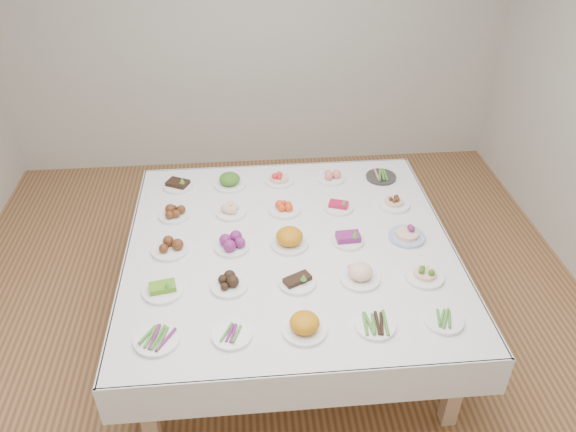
{
  "coord_description": "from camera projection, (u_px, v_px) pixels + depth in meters",
  "views": [
    {
      "loc": [
        -0.16,
        -2.95,
        3.05
      ],
      "look_at": [
        0.12,
        0.14,
        0.88
      ],
      "focal_mm": 35.0,
      "sensor_mm": 36.0,
      "label": 1
    }
  ],
  "objects": [
    {
      "name": "room_envelope",
      "position": [
        268.0,
        91.0,
        3.12
      ],
      "size": [
        5.02,
        5.02,
        2.81
      ],
      "color": "#9C6D41",
      "rests_on": "ground"
    },
    {
      "name": "display_table",
      "position": [
        290.0,
        253.0,
        3.78
      ],
      "size": [
        2.17,
        2.17,
        0.75
      ],
      "color": "white",
      "rests_on": "ground"
    },
    {
      "name": "dish_0",
      "position": [
        157.0,
        338.0,
        3.03
      ],
      "size": [
        0.24,
        0.24,
        0.06
      ],
      "color": "white",
      "rests_on": "display_table"
    },
    {
      "name": "dish_1",
      "position": [
        232.0,
        335.0,
        3.05
      ],
      "size": [
        0.22,
        0.22,
        0.05
      ],
      "color": "white",
      "rests_on": "display_table"
    },
    {
      "name": "dish_2",
      "position": [
        305.0,
        324.0,
        3.07
      ],
      "size": [
        0.24,
        0.24,
        0.13
      ],
      "color": "white",
      "rests_on": "display_table"
    },
    {
      "name": "dish_3",
      "position": [
        375.0,
        325.0,
        3.11
      ],
      "size": [
        0.22,
        0.22,
        0.05
      ],
      "color": "white",
      "rests_on": "display_table"
    },
    {
      "name": "dish_4",
      "position": [
        444.0,
        320.0,
        3.15
      ],
      "size": [
        0.22,
        0.22,
        0.05
      ],
      "color": "white",
      "rests_on": "display_table"
    },
    {
      "name": "dish_5",
      "position": [
        162.0,
        287.0,
        3.34
      ],
      "size": [
        0.24,
        0.24,
        0.1
      ],
      "color": "white",
      "rests_on": "display_table"
    },
    {
      "name": "dish_6",
      "position": [
        229.0,
        282.0,
        3.37
      ],
      "size": [
        0.22,
        0.22,
        0.1
      ],
      "color": "white",
      "rests_on": "display_table"
    },
    {
      "name": "dish_7",
      "position": [
        297.0,
        279.0,
        3.4
      ],
      "size": [
        0.23,
        0.23,
        0.1
      ],
      "color": "white",
      "rests_on": "display_table"
    },
    {
      "name": "dish_8",
      "position": [
        360.0,
        272.0,
        3.41
      ],
      "size": [
        0.24,
        0.24,
        0.14
      ],
      "color": "white",
      "rests_on": "display_table"
    },
    {
      "name": "dish_9",
      "position": [
        425.0,
        272.0,
        3.44
      ],
      "size": [
        0.24,
        0.24,
        0.11
      ],
      "color": "white",
      "rests_on": "display_table"
    },
    {
      "name": "dish_10",
      "position": [
        169.0,
        245.0,
        3.65
      ],
      "size": [
        0.24,
        0.24,
        0.11
      ],
      "color": "white",
      "rests_on": "display_table"
    },
    {
      "name": "dish_11",
      "position": [
        231.0,
        242.0,
        3.68
      ],
      "size": [
        0.23,
        0.23,
        0.11
      ],
      "color": "white",
      "rests_on": "display_table"
    },
    {
      "name": "dish_12",
      "position": [
        289.0,
        237.0,
        3.7
      ],
      "size": [
        0.24,
        0.24,
        0.14
      ],
      "color": "white",
      "rests_on": "display_table"
    },
    {
      "name": "dish_13",
      "position": [
        348.0,
        237.0,
        3.74
      ],
      "size": [
        0.21,
        0.21,
        0.1
      ],
      "color": "white",
      "rests_on": "display_table"
    },
    {
      "name": "dish_14",
      "position": [
        408.0,
        230.0,
        3.76
      ],
      "size": [
        0.24,
        0.24,
        0.14
      ],
      "color": "#4C66B2",
      "rests_on": "display_table"
    },
    {
      "name": "dish_15",
      "position": [
        174.0,
        212.0,
        3.98
      ],
      "size": [
        0.21,
        0.21,
        0.1
      ],
      "color": "white",
      "rests_on": "display_table"
    },
    {
      "name": "dish_16",
      "position": [
        231.0,
        209.0,
        4.01
      ],
      "size": [
        0.22,
        0.22,
        0.09
      ],
      "color": "white",
      "rests_on": "display_table"
    },
    {
      "name": "dish_17",
      "position": [
        284.0,
        207.0,
        4.04
      ],
      "size": [
        0.23,
        0.23,
        0.09
      ],
      "color": "white",
      "rests_on": "display_table"
    },
    {
      "name": "dish_18",
      "position": [
        339.0,
        205.0,
        4.07
      ],
      "size": [
        0.21,
        0.21,
        0.09
      ],
      "color": "white",
      "rests_on": "display_table"
    },
    {
      "name": "dish_19",
      "position": [
        394.0,
        200.0,
        4.1
      ],
      "size": [
        0.23,
        0.23,
        0.11
      ],
      "color": "white",
      "rests_on": "display_table"
    },
    {
      "name": "dish_20",
      "position": [
        178.0,
        183.0,
        4.31
      ],
      "size": [
        0.22,
        0.22,
        0.1
      ],
      "color": "white",
      "rests_on": "display_table"
    },
    {
      "name": "dish_21",
      "position": [
        230.0,
        179.0,
        4.31
      ],
      "size": [
        0.25,
        0.25,
        0.14
      ],
      "color": "white",
      "rests_on": "display_table"
    },
    {
      "name": "dish_22",
      "position": [
        279.0,
        176.0,
        4.36
      ],
      "size": [
        0.22,
        0.22,
        0.12
      ],
      "color": "white",
      "rests_on": "display_table"
    },
    {
      "name": "dish_23",
      "position": [
        331.0,
        176.0,
        4.4
      ],
      "size": [
        0.21,
        0.21,
        0.09
      ],
      "color": "white",
      "rests_on": "display_table"
    },
    {
      "name": "dish_24",
      "position": [
        381.0,
        176.0,
        4.43
      ],
      "size": [
        0.23,
        0.23,
        0.06
      ],
      "color": "#2D2A28",
      "rests_on": "display_table"
    }
  ]
}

